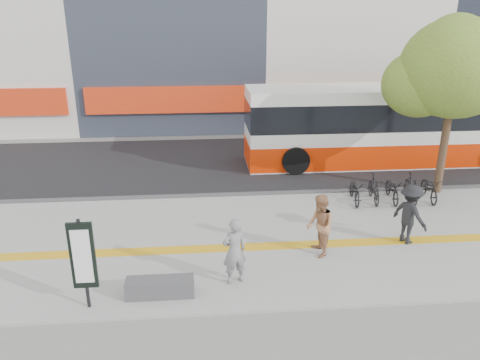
{
  "coord_description": "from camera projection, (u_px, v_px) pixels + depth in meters",
  "views": [
    {
      "loc": [
        -1.53,
        -10.77,
        6.49
      ],
      "look_at": [
        -0.42,
        2.0,
        1.77
      ],
      "focal_mm": 34.8,
      "sensor_mm": 36.0,
      "label": 1
    }
  ],
  "objects": [
    {
      "name": "curb",
      "position": [
        244.0,
        195.0,
        17.08
      ],
      "size": [
        40.0,
        0.25,
        0.14
      ],
      "primitive_type": "cube",
      "color": "#353537",
      "rests_on": "ground"
    },
    {
      "name": "pedestrian_dark",
      "position": [
        410.0,
        214.0,
        13.32
      ],
      "size": [
        1.1,
        1.32,
        1.78
      ],
      "primitive_type": "imported",
      "rotation": [
        0.0,
        0.0,
        2.03
      ],
      "color": "black",
      "rests_on": "sidewalk"
    },
    {
      "name": "tactile_strip",
      "position": [
        258.0,
        247.0,
        13.34
      ],
      "size": [
        40.0,
        0.45,
        0.01
      ],
      "primitive_type": "cube",
      "color": "gold",
      "rests_on": "sidewalk"
    },
    {
      "name": "pedestrian_tan",
      "position": [
        320.0,
        226.0,
        12.63
      ],
      "size": [
        0.73,
        0.9,
        1.75
      ],
      "primitive_type": "imported",
      "rotation": [
        0.0,
        0.0,
        -1.49
      ],
      "color": "#A2704B",
      "rests_on": "sidewalk"
    },
    {
      "name": "sidewalk",
      "position": [
        256.0,
        240.0,
        13.82
      ],
      "size": [
        40.0,
        7.0,
        0.08
      ],
      "primitive_type": "cube",
      "color": "slate",
      "rests_on": "ground"
    },
    {
      "name": "bench",
      "position": [
        160.0,
        287.0,
        10.99
      ],
      "size": [
        1.6,
        0.45,
        0.45
      ],
      "primitive_type": "cube",
      "color": "#353537",
      "rests_on": "sidewalk"
    },
    {
      "name": "street_tree",
      "position": [
        453.0,
        70.0,
        15.96
      ],
      "size": [
        4.4,
        3.8,
        6.31
      ],
      "color": "#382619",
      "rests_on": "sidewalk"
    },
    {
      "name": "bicycle_row",
      "position": [
        393.0,
        189.0,
        16.41
      ],
      "size": [
        3.51,
        1.71,
        0.96
      ],
      "color": "black",
      "rests_on": "sidewalk"
    },
    {
      "name": "street",
      "position": [
        236.0,
        162.0,
        20.84
      ],
      "size": [
        40.0,
        8.0,
        0.06
      ],
      "primitive_type": "cube",
      "color": "black",
      "rests_on": "ground"
    },
    {
      "name": "seated_woman",
      "position": [
        234.0,
        251.0,
        11.34
      ],
      "size": [
        0.73,
        0.6,
        1.73
      ],
      "primitive_type": "imported",
      "rotation": [
        0.0,
        0.0,
        3.48
      ],
      "color": "black",
      "rests_on": "sidewalk"
    },
    {
      "name": "signboard",
      "position": [
        83.0,
        257.0,
        10.21
      ],
      "size": [
        0.55,
        0.1,
        2.2
      ],
      "color": "black",
      "rests_on": "sidewalk"
    },
    {
      "name": "bus",
      "position": [
        389.0,
        127.0,
        20.36
      ],
      "size": [
        12.5,
        2.96,
        3.33
      ],
      "color": "silver",
      "rests_on": "street"
    },
    {
      "name": "ground",
      "position": [
        262.0,
        267.0,
        12.43
      ],
      "size": [
        120.0,
        120.0,
        0.0
      ],
      "primitive_type": "plane",
      "color": "slate",
      "rests_on": "ground"
    }
  ]
}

